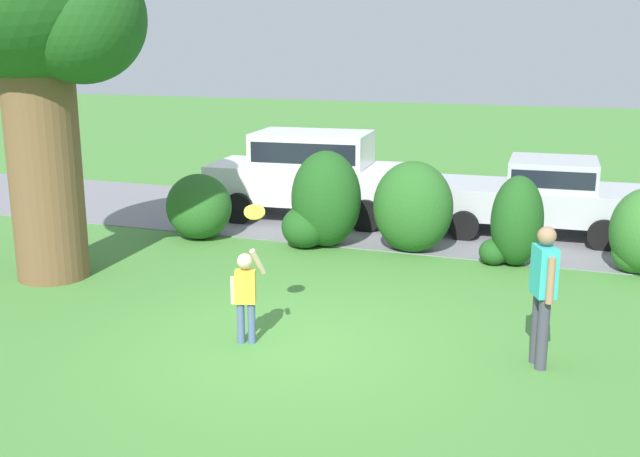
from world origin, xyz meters
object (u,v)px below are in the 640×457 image
object	(u,v)px
parked_sedan	(540,194)
adult_onlooker	(543,289)
parked_suv	(313,170)
frisbee	(255,212)
oak_tree_large	(41,17)
child_thrower	(246,291)

from	to	relation	value
parked_sedan	adult_onlooker	xyz separation A→B (m)	(0.51, -6.69, 0.13)
parked_suv	frisbee	size ratio (longest dim) A/B	15.72
parked_sedan	oak_tree_large	bearing A→B (deg)	-142.42
frisbee	oak_tree_large	bearing A→B (deg)	165.03
parked_sedan	adult_onlooker	world-z (taller)	adult_onlooker
child_thrower	adult_onlooker	world-z (taller)	adult_onlooker
parked_sedan	frisbee	distance (m)	7.50
child_thrower	adult_onlooker	bearing A→B (deg)	8.69
parked_sedan	child_thrower	size ratio (longest dim) A/B	3.49
frisbee	child_thrower	bearing A→B (deg)	-79.95
parked_suv	child_thrower	size ratio (longest dim) A/B	3.76
parked_sedan	frisbee	xyz separation A→B (m)	(-3.22, -6.73, 0.79)
parked_suv	adult_onlooker	size ratio (longest dim) A/B	2.78
oak_tree_large	frisbee	bearing A→B (deg)	-14.97
child_thrower	frisbee	world-z (taller)	frisbee
child_thrower	frisbee	distance (m)	1.06
parked_suv	child_thrower	bearing A→B (deg)	-76.30
oak_tree_large	frisbee	world-z (taller)	oak_tree_large
oak_tree_large	frisbee	xyz separation A→B (m)	(4.10, -1.10, -2.56)
child_thrower	adult_onlooker	size ratio (longest dim) A/B	0.74
child_thrower	adult_onlooker	xyz separation A→B (m)	(3.63, 0.56, 0.27)
oak_tree_large	adult_onlooker	xyz separation A→B (m)	(7.82, -1.06, -3.21)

